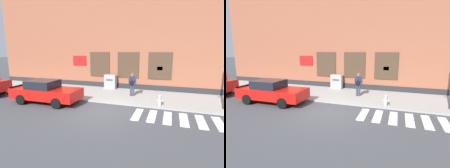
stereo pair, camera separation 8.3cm
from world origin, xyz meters
The scene contains 8 objects.
ground_plane centered at (0.00, 0.00, 0.00)m, with size 160.00×160.00×0.00m, color #424449.
sidewalk centered at (0.00, 3.97, 0.05)m, with size 28.00×4.56×0.10m.
building_backdrop centered at (0.00, 8.25, 4.57)m, with size 28.00×4.06×9.16m.
crosswalk centered at (4.38, 0.39, 0.01)m, with size 5.20×1.90×0.01m.
red_car centered at (-4.27, 0.60, 0.77)m, with size 4.65×2.07×1.53m.
busker centered at (0.90, 3.85, 1.08)m, with size 0.77×0.64×1.73m.
utility_box centered at (-1.51, 5.80, 0.73)m, with size 1.03×0.56×1.26m.
fire_hydrant centered at (3.06, 2.04, 0.45)m, with size 0.38×0.20×0.70m.
Camera 1 is at (3.63, -8.74, 3.48)m, focal length 28.00 mm.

